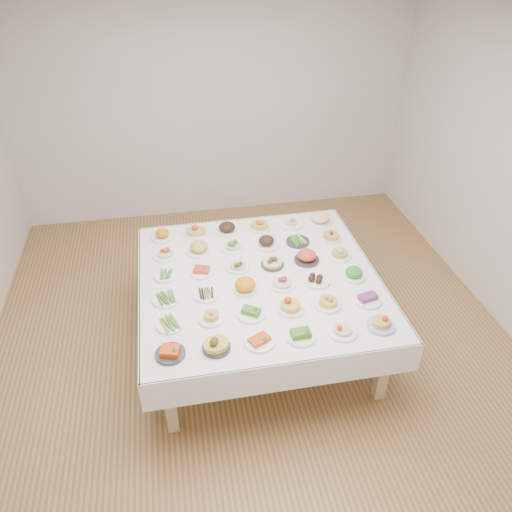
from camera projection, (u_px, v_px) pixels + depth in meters
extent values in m
plane|color=#A17243|center=(250.00, 329.00, 4.97)|extent=(5.00, 5.00, 0.00)
cube|color=white|center=(246.00, 24.00, 3.39)|extent=(5.00, 5.00, 0.02)
cube|color=beige|center=(213.00, 110.00, 6.20)|extent=(5.00, 0.02, 2.80)
cube|color=beige|center=(350.00, 479.00, 2.16)|extent=(5.00, 0.02, 2.80)
cube|color=white|center=(259.00, 280.00, 4.45)|extent=(2.10, 2.10, 0.06)
cube|color=white|center=(240.00, 230.00, 5.36)|extent=(2.12, 0.01, 0.28)
cube|color=white|center=(287.00, 377.00, 3.66)|extent=(2.12, 0.02, 0.28)
cube|color=white|center=(369.00, 277.00, 4.67)|extent=(0.02, 2.12, 0.28)
cube|color=white|center=(141.00, 304.00, 4.35)|extent=(0.01, 2.12, 0.28)
cube|color=tan|center=(170.00, 399.00, 3.82)|extent=(0.09, 0.09, 0.69)
cube|color=tan|center=(383.00, 367.00, 4.09)|extent=(0.09, 0.09, 0.69)
cube|color=tan|center=(162.00, 269.00, 5.23)|extent=(0.09, 0.09, 0.69)
cube|color=tan|center=(321.00, 251.00, 5.50)|extent=(0.09, 0.09, 0.69)
cylinder|color=#2C2927|center=(170.00, 354.00, 3.65)|extent=(0.22, 0.22, 0.02)
cylinder|color=#2C2927|center=(216.00, 348.00, 3.70)|extent=(0.21, 0.21, 0.02)
cylinder|color=white|center=(259.00, 342.00, 3.75)|extent=(0.23, 0.23, 0.02)
cylinder|color=white|center=(300.00, 337.00, 3.79)|extent=(0.22, 0.22, 0.02)
cylinder|color=white|center=(342.00, 332.00, 3.83)|extent=(0.22, 0.22, 0.02)
cylinder|color=#4C66B2|center=(381.00, 326.00, 3.90)|extent=(0.22, 0.22, 0.02)
cylinder|color=white|center=(170.00, 325.00, 3.90)|extent=(0.21, 0.21, 0.02)
cylinder|color=white|center=(211.00, 319.00, 3.96)|extent=(0.20, 0.20, 0.02)
cylinder|color=white|center=(251.00, 314.00, 4.01)|extent=(0.23, 0.23, 0.02)
cylinder|color=white|center=(290.00, 309.00, 4.06)|extent=(0.22, 0.22, 0.02)
cylinder|color=white|center=(328.00, 305.00, 4.10)|extent=(0.21, 0.21, 0.02)
cylinder|color=white|center=(367.00, 300.00, 4.15)|extent=(0.23, 0.23, 0.02)
cylinder|color=white|center=(167.00, 300.00, 4.16)|extent=(0.23, 0.23, 0.02)
cylinder|color=white|center=(206.00, 295.00, 4.21)|extent=(0.22, 0.22, 0.02)
cylinder|color=white|center=(245.00, 290.00, 4.27)|extent=(0.20, 0.20, 0.02)
cylinder|color=white|center=(282.00, 285.00, 4.32)|extent=(0.21, 0.21, 0.02)
cylinder|color=white|center=(316.00, 281.00, 4.37)|extent=(0.24, 0.24, 0.02)
cylinder|color=white|center=(353.00, 277.00, 4.43)|extent=(0.20, 0.20, 0.02)
cylinder|color=white|center=(166.00, 276.00, 4.43)|extent=(0.21, 0.21, 0.02)
cylinder|color=white|center=(202.00, 273.00, 4.48)|extent=(0.21, 0.21, 0.02)
cylinder|color=white|center=(238.00, 268.00, 4.54)|extent=(0.21, 0.21, 0.02)
cylinder|color=#2C2927|center=(272.00, 265.00, 4.57)|extent=(0.21, 0.21, 0.02)
cylinder|color=#2C2927|center=(307.00, 260.00, 4.64)|extent=(0.23, 0.23, 0.02)
cylinder|color=white|center=(339.00, 256.00, 4.69)|extent=(0.20, 0.20, 0.02)
cylinder|color=white|center=(165.00, 256.00, 4.69)|extent=(0.22, 0.22, 0.02)
cylinder|color=white|center=(199.00, 252.00, 4.75)|extent=(0.23, 0.23, 0.02)
cylinder|color=white|center=(233.00, 248.00, 4.80)|extent=(0.22, 0.22, 0.02)
cylinder|color=white|center=(266.00, 245.00, 4.84)|extent=(0.24, 0.24, 0.02)
cylinder|color=#2C2927|center=(298.00, 242.00, 4.89)|extent=(0.23, 0.23, 0.02)
cylinder|color=white|center=(331.00, 239.00, 4.94)|extent=(0.20, 0.20, 0.02)
cylinder|color=white|center=(163.00, 238.00, 4.95)|extent=(0.21, 0.21, 0.02)
cylinder|color=white|center=(196.00, 234.00, 5.01)|extent=(0.21, 0.21, 0.02)
cylinder|color=white|center=(227.00, 232.00, 5.05)|extent=(0.23, 0.23, 0.02)
cylinder|color=white|center=(260.00, 228.00, 5.11)|extent=(0.21, 0.21, 0.02)
cylinder|color=white|center=(291.00, 225.00, 5.16)|extent=(0.24, 0.24, 0.02)
cylinder|color=white|center=(320.00, 222.00, 5.20)|extent=(0.24, 0.24, 0.02)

